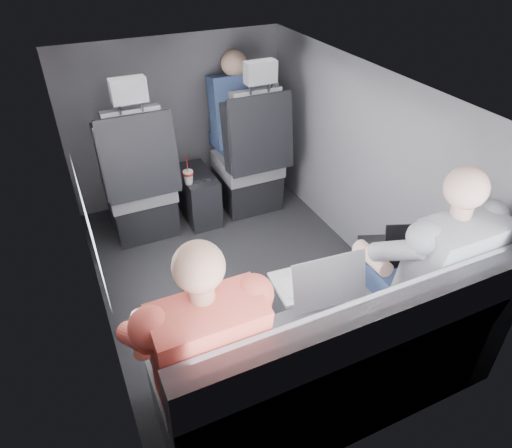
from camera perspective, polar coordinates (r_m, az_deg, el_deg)
name	(u,v)px	position (r m, az deg, el deg)	size (l,w,h in m)	color
floor	(242,280)	(3.17, -1.82, -7.00)	(2.60, 2.60, 0.00)	black
ceiling	(237,86)	(2.49, -2.41, 16.91)	(2.60, 2.60, 0.00)	#B2B2AD
panel_left	(86,233)	(2.62, -20.51, -1.04)	(0.02, 2.60, 1.35)	#56565B
panel_right	(362,167)	(3.18, 13.12, 6.94)	(0.02, 2.60, 1.35)	#56565B
panel_front	(177,122)	(3.88, -9.85, 12.51)	(1.80, 0.02, 1.35)	#56565B
panel_back	(370,352)	(1.91, 14.01, -15.25)	(1.80, 0.02, 1.35)	#56565B
side_window	(89,227)	(2.24, -20.14, -0.33)	(0.02, 0.75, 0.42)	white
seatbelt	(260,125)	(3.42, 0.44, 12.23)	(0.05, 0.01, 0.65)	black
front_seat_left	(140,188)	(3.51, -14.27, 4.39)	(0.52, 0.58, 1.26)	black
front_seat_right	(250,164)	(3.73, -0.70, 7.46)	(0.52, 0.58, 1.26)	black
center_console	(198,195)	(3.72, -7.27, 3.58)	(0.24, 0.48, 0.41)	black
rear_bench	(329,366)	(2.31, 9.05, -17.18)	(1.60, 0.57, 0.92)	slate
soda_cup	(188,177)	(3.47, -8.46, 5.87)	(0.08, 0.08, 0.23)	white
laptop_white	(197,319)	(2.04, -7.33, -11.74)	(0.41, 0.41, 0.27)	silver
laptop_silver	(317,282)	(2.22, 7.62, -7.15)	(0.38, 0.35, 0.26)	#B6B5BA
laptop_black	(402,248)	(2.54, 17.84, -2.82)	(0.41, 0.42, 0.25)	black
passenger_rear_left	(199,348)	(1.94, -7.10, -15.18)	(0.51, 0.63, 1.24)	#333338
passenger_rear_right	(423,269)	(2.42, 20.15, -5.30)	(0.52, 0.64, 1.25)	navy
passenger_front_right	(235,113)	(3.80, -2.60, 13.74)	(0.40, 0.40, 0.81)	navy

